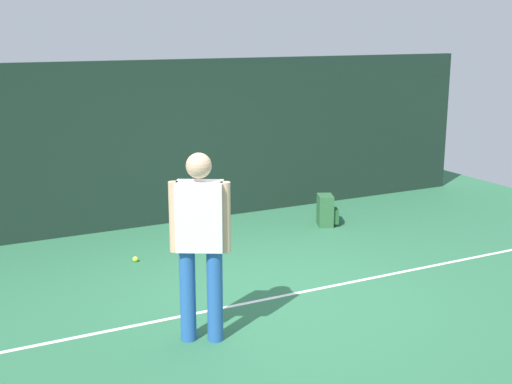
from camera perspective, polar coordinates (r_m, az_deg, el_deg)
ground_plane at (r=7.23m, az=1.46°, el=-8.39°), size 12.00×12.00×0.00m
back_fence at (r=9.58m, az=-7.11°, el=4.15°), size 10.00×0.10×2.30m
court_line at (r=7.11m, az=2.05°, el=-8.79°), size 9.00×0.05×0.00m
tennis_player at (r=5.86m, az=-4.73°, el=-3.76°), size 0.48×0.39×1.70m
backpack at (r=9.56m, az=5.94°, el=-1.60°), size 0.36×0.35×0.44m
tennis_ball_near_player at (r=8.23m, az=-10.14°, el=-5.60°), size 0.07×0.07×0.07m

